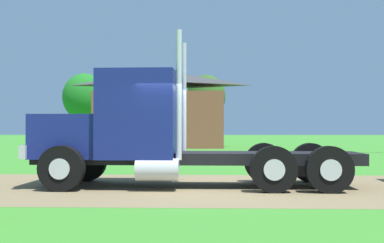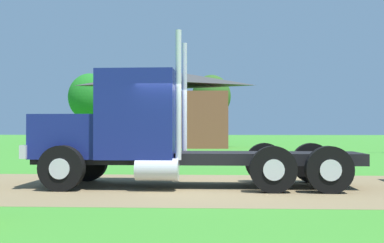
% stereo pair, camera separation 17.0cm
% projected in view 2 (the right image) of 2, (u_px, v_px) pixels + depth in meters
% --- Properties ---
extents(ground_plane, '(200.00, 200.00, 0.00)m').
position_uv_depth(ground_plane, '(192.00, 187.00, 12.17)').
color(ground_plane, '#3F8E2C').
extents(dirt_track, '(120.00, 6.42, 0.01)m').
position_uv_depth(dirt_track, '(192.00, 187.00, 12.17)').
color(dirt_track, olive).
rests_on(dirt_track, ground_plane).
extents(truck_foreground_white, '(8.19, 2.67, 3.77)m').
position_uv_depth(truck_foreground_white, '(147.00, 133.00, 12.40)').
color(truck_foreground_white, black).
rests_on(truck_foreground_white, ground_plane).
extents(shed_building, '(10.18, 5.55, 5.97)m').
position_uv_depth(shed_building, '(165.00, 110.00, 37.84)').
color(shed_building, brown).
rests_on(shed_building, ground_plane).
extents(tree_left, '(4.34, 4.34, 7.04)m').
position_uv_depth(tree_left, '(90.00, 97.00, 49.69)').
color(tree_left, '#513823').
rests_on(tree_left, ground_plane).
extents(tree_mid, '(4.06, 4.06, 7.05)m').
position_uv_depth(tree_mid, '(211.00, 97.00, 51.09)').
color(tree_mid, '#513823').
rests_on(tree_mid, ground_plane).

